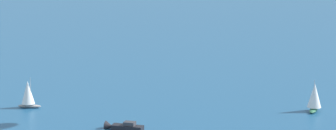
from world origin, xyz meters
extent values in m
ellipsoid|color=#33704C|center=(28.22, -50.56, 0.54)|extent=(7.44, 6.24, 1.07)
cylinder|color=#B2B2B7|center=(27.75, -50.22, 5.47)|extent=(0.14, 0.14, 8.79)
cone|color=white|center=(28.52, -50.78, 5.03)|extent=(5.88, 5.88, 7.47)
cube|color=black|center=(20.02, 7.79, 0.70)|extent=(6.70, 8.94, 1.39)
cone|color=black|center=(22.64, 12.42, 0.70)|extent=(3.52, 3.31, 2.78)
cube|color=#38383D|center=(19.70, 7.22, 1.91)|extent=(3.44, 3.75, 1.04)
ellipsoid|color=#9E9993|center=(51.37, 33.94, 0.52)|extent=(4.49, 7.65, 1.03)
cylinder|color=#B2B2B7|center=(51.18, 33.42, 5.29)|extent=(0.14, 0.14, 8.50)
cone|color=white|center=(51.50, 34.29, 4.86)|extent=(5.22, 5.22, 7.23)
camera|label=1|loc=(-143.83, 31.54, 47.86)|focal=67.25mm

